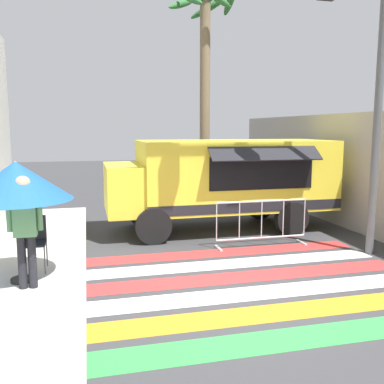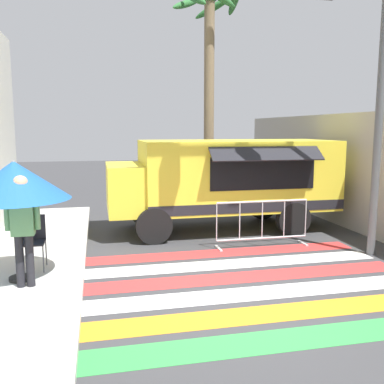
{
  "view_description": "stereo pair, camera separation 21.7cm",
  "coord_description": "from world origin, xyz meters",
  "px_view_note": "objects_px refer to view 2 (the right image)",
  "views": [
    {
      "loc": [
        -2.44,
        -5.8,
        2.61
      ],
      "look_at": [
        -0.28,
        2.95,
        1.27
      ],
      "focal_mm": 40.0,
      "sensor_mm": 36.0,
      "label": 1
    },
    {
      "loc": [
        -2.23,
        -5.85,
        2.61
      ],
      "look_at": [
        -0.28,
        2.95,
        1.27
      ],
      "focal_mm": 40.0,
      "sensor_mm": 36.0,
      "label": 2
    }
  ],
  "objects_px": {
    "patio_umbrella": "(14,181)",
    "vendor_person": "(23,224)",
    "folding_chair": "(32,237)",
    "barricade_front": "(262,224)",
    "food_truck": "(220,177)",
    "traffic_signal_pole": "(331,25)",
    "palm_tree": "(209,59)"
  },
  "relations": [
    {
      "from": "patio_umbrella",
      "to": "vendor_person",
      "type": "relative_size",
      "value": 1.11
    },
    {
      "from": "folding_chair",
      "to": "barricade_front",
      "type": "xyz_separation_m",
      "value": [
        4.72,
        0.89,
        -0.19
      ]
    },
    {
      "from": "food_truck",
      "to": "vendor_person",
      "type": "height_order",
      "value": "food_truck"
    },
    {
      "from": "vendor_person",
      "to": "barricade_front",
      "type": "height_order",
      "value": "vendor_person"
    },
    {
      "from": "traffic_signal_pole",
      "to": "palm_tree",
      "type": "distance_m",
      "value": 6.8
    },
    {
      "from": "traffic_signal_pole",
      "to": "palm_tree",
      "type": "bearing_deg",
      "value": 94.95
    },
    {
      "from": "folding_chair",
      "to": "vendor_person",
      "type": "height_order",
      "value": "vendor_person"
    },
    {
      "from": "vendor_person",
      "to": "barricade_front",
      "type": "bearing_deg",
      "value": 12.7
    },
    {
      "from": "patio_umbrella",
      "to": "palm_tree",
      "type": "distance_m",
      "value": 9.35
    },
    {
      "from": "traffic_signal_pole",
      "to": "folding_chair",
      "type": "height_order",
      "value": "traffic_signal_pole"
    },
    {
      "from": "food_truck",
      "to": "barricade_front",
      "type": "distance_m",
      "value": 2.01
    },
    {
      "from": "barricade_front",
      "to": "palm_tree",
      "type": "bearing_deg",
      "value": 87.46
    },
    {
      "from": "traffic_signal_pole",
      "to": "patio_umbrella",
      "type": "relative_size",
      "value": 3.21
    },
    {
      "from": "patio_umbrella",
      "to": "barricade_front",
      "type": "height_order",
      "value": "patio_umbrella"
    },
    {
      "from": "traffic_signal_pole",
      "to": "palm_tree",
      "type": "relative_size",
      "value": 0.87
    },
    {
      "from": "food_truck",
      "to": "traffic_signal_pole",
      "type": "bearing_deg",
      "value": -65.23
    },
    {
      "from": "barricade_front",
      "to": "food_truck",
      "type": "bearing_deg",
      "value": 105.16
    },
    {
      "from": "food_truck",
      "to": "patio_umbrella",
      "type": "distance_m",
      "value": 5.46
    },
    {
      "from": "barricade_front",
      "to": "patio_umbrella",
      "type": "bearing_deg",
      "value": -162.8
    },
    {
      "from": "vendor_person",
      "to": "palm_tree",
      "type": "distance_m",
      "value": 9.75
    },
    {
      "from": "traffic_signal_pole",
      "to": "palm_tree",
      "type": "height_order",
      "value": "palm_tree"
    },
    {
      "from": "palm_tree",
      "to": "vendor_person",
      "type": "bearing_deg",
      "value": -123.49
    },
    {
      "from": "patio_umbrella",
      "to": "vendor_person",
      "type": "xyz_separation_m",
      "value": [
        0.14,
        -0.32,
        -0.64
      ]
    },
    {
      "from": "folding_chair",
      "to": "traffic_signal_pole",
      "type": "bearing_deg",
      "value": -16.5
    },
    {
      "from": "vendor_person",
      "to": "food_truck",
      "type": "bearing_deg",
      "value": 31.75
    },
    {
      "from": "palm_tree",
      "to": "folding_chair",
      "type": "bearing_deg",
      "value": -127.15
    },
    {
      "from": "food_truck",
      "to": "patio_umbrella",
      "type": "xyz_separation_m",
      "value": [
        -4.37,
        -3.25,
        0.42
      ]
    },
    {
      "from": "patio_umbrella",
      "to": "traffic_signal_pole",
      "type": "bearing_deg",
      "value": 4.11
    },
    {
      "from": "traffic_signal_pole",
      "to": "folding_chair",
      "type": "xyz_separation_m",
      "value": [
        -5.55,
        0.21,
        -3.84
      ]
    },
    {
      "from": "food_truck",
      "to": "traffic_signal_pole",
      "type": "distance_m",
      "value": 4.46
    },
    {
      "from": "patio_umbrella",
      "to": "folding_chair",
      "type": "relative_size",
      "value": 2.08
    },
    {
      "from": "food_truck",
      "to": "palm_tree",
      "type": "distance_m",
      "value": 5.35
    }
  ]
}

